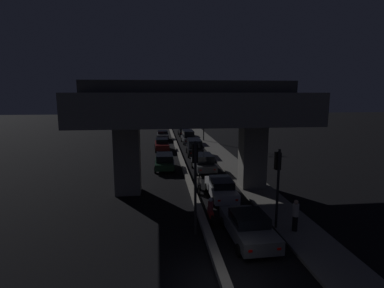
{
  "coord_description": "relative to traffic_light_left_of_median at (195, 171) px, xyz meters",
  "views": [
    {
      "loc": [
        -2.48,
        -10.23,
        7.47
      ],
      "look_at": [
        1.29,
        22.98,
        1.78
      ],
      "focal_mm": 28.0,
      "sensor_mm": 36.0,
      "label": 1
    }
  ],
  "objects": [
    {
      "name": "elevated_overpass",
      "position": [
        0.61,
        7.23,
        2.67
      ],
      "size": [
        16.2,
        9.27,
        8.4
      ],
      "color": "gray",
      "rests_on": "ground_plane"
    },
    {
      "name": "sidewalk_right",
      "position": [
        5.67,
        23.23,
        -3.36
      ],
      "size": [
        2.56,
        126.0,
        0.16
      ],
      "primitive_type": "cube",
      "color": "slate",
      "rests_on": "ground_plane"
    },
    {
      "name": "car_grey_third_oncoming",
      "position": [
        -1.18,
        32.81,
        -2.65
      ],
      "size": [
        1.94,
        4.14,
        1.51
      ],
      "rotation": [
        0.0,
        0.0,
        -1.56
      ],
      "color": "#515459",
      "rests_on": "ground_plane"
    },
    {
      "name": "traffic_light_left_of_median",
      "position": [
        0.0,
        0.0,
        0.0
      ],
      "size": [
        0.3,
        0.49,
        5.05
      ],
      "color": "black",
      "rests_on": "ground_plane"
    },
    {
      "name": "median_divider",
      "position": [
        0.61,
        30.23,
        -3.28
      ],
      "size": [
        0.42,
        126.0,
        0.33
      ],
      "primitive_type": "cube",
      "color": "gray",
      "rests_on": "ground_plane"
    },
    {
      "name": "car_grey_fifth",
      "position": [
        2.58,
        29.52,
        -2.43
      ],
      "size": [
        1.95,
        4.68,
        1.93
      ],
      "rotation": [
        0.0,
        0.0,
        1.6
      ],
      "color": "#515459",
      "rests_on": "ground_plane"
    },
    {
      "name": "car_black_sixth",
      "position": [
        2.65,
        37.41,
        -2.53
      ],
      "size": [
        2.04,
        4.2,
        1.77
      ],
      "rotation": [
        0.0,
        0.0,
        1.59
      ],
      "color": "black",
      "rests_on": "ground_plane"
    },
    {
      "name": "car_dark_red_second_oncoming",
      "position": [
        -1.43,
        24.03,
        -2.64
      ],
      "size": [
        1.98,
        4.47,
        1.56
      ],
      "rotation": [
        0.0,
        0.0,
        -1.54
      ],
      "color": "#591414",
      "rests_on": "ground_plane"
    },
    {
      "name": "motorcycle_black_filtering_mid",
      "position": [
        1.15,
        6.74,
        -2.83
      ],
      "size": [
        0.34,
        1.82,
        1.43
      ],
      "rotation": [
        0.0,
        0.0,
        1.49
      ],
      "color": "black",
      "rests_on": "ground_plane"
    },
    {
      "name": "pedestrian_on_sidewalk",
      "position": [
        5.34,
        -0.61,
        -2.41
      ],
      "size": [
        0.34,
        0.34,
        1.73
      ],
      "color": "black",
      "rests_on": "sidewalk_right"
    },
    {
      "name": "car_black_fourth",
      "position": [
        2.47,
        20.52,
        -2.44
      ],
      "size": [
        1.99,
        4.5,
        1.94
      ],
      "rotation": [
        0.0,
        0.0,
        1.55
      ],
      "color": "black",
      "rests_on": "ground_plane"
    },
    {
      "name": "traffic_light_right_of_median",
      "position": [
        4.49,
        0.01,
        -0.33
      ],
      "size": [
        0.3,
        0.49,
        4.55
      ],
      "color": "black",
      "rests_on": "ground_plane"
    },
    {
      "name": "car_white_second",
      "position": [
        2.53,
        5.28,
        -2.68
      ],
      "size": [
        1.86,
        4.81,
        1.48
      ],
      "rotation": [
        0.0,
        0.0,
        1.56
      ],
      "color": "silver",
      "rests_on": "ground_plane"
    },
    {
      "name": "car_grey_third",
      "position": [
        2.42,
        12.89,
        -2.58
      ],
      "size": [
        2.11,
        4.29,
        1.67
      ],
      "rotation": [
        0.0,
        0.0,
        1.6
      ],
      "color": "#515459",
      "rests_on": "ground_plane"
    },
    {
      "name": "car_dark_green_lead_oncoming",
      "position": [
        -1.31,
        14.06,
        -2.63
      ],
      "size": [
        2.03,
        4.37,
        1.53
      ],
      "rotation": [
        0.0,
        0.0,
        -1.59
      ],
      "color": "black",
      "rests_on": "ground_plane"
    },
    {
      "name": "car_grey_lead",
      "position": [
        2.62,
        -1.0,
        -2.71
      ],
      "size": [
        2.18,
        4.63,
        1.47
      ],
      "rotation": [
        0.0,
        0.0,
        1.6
      ],
      "color": "#515459",
      "rests_on": "ground_plane"
    },
    {
      "name": "motorcycle_red_filtering_near",
      "position": [
        1.09,
        1.38,
        -2.82
      ],
      "size": [
        0.32,
        1.97,
        1.46
      ],
      "rotation": [
        0.0,
        0.0,
        1.56
      ],
      "color": "black",
      "rests_on": "ground_plane"
    },
    {
      "name": "street_lamp",
      "position": [
        4.92,
        30.87,
        1.15
      ],
      "size": [
        1.91,
        0.32,
        7.8
      ],
      "color": "#2D2D30",
      "rests_on": "ground_plane"
    }
  ]
}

